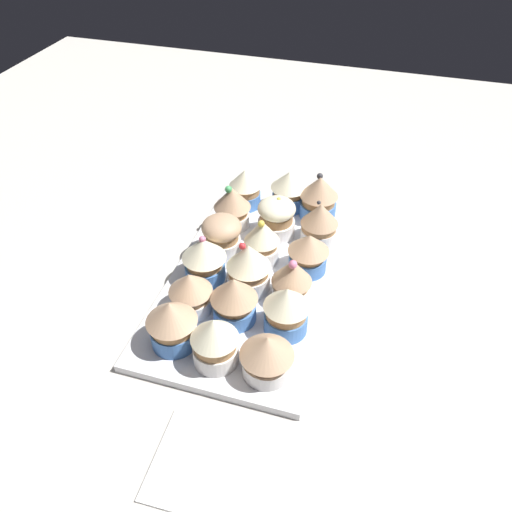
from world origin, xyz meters
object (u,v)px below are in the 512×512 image
Objects in this scene: cupcake_0 at (267,354)px; cupcake_5 at (319,197)px; cupcake_7 at (236,299)px; cupcake_3 at (308,252)px; cupcake_4 at (320,222)px; cupcake_9 at (265,241)px; cupcake_14 at (204,258)px; cupcake_13 at (191,291)px; cupcake_15 at (222,235)px; baking_tray at (256,274)px; napkin at (209,465)px; cupcake_8 at (247,267)px; cupcake_16 at (232,206)px; cupcake_2 at (292,279)px; cupcake_17 at (245,188)px; cupcake_11 at (289,189)px; cupcake_12 at (172,322)px; cupcake_1 at (286,309)px; cupcake_6 at (215,340)px; cupcake_10 at (276,217)px.

cupcake_5 is (33.59, 0.60, 0.66)cm from cupcake_0.
cupcake_3 is at bearing -29.00° from cupcake_7.
cupcake_4 is 9.80cm from cupcake_9.
cupcake_13 is at bearing -175.59° from cupcake_14.
cupcake_3 is 0.98× the size of cupcake_15.
baking_tray is 3.64× the size of napkin.
cupcake_8 reaches higher than cupcake_16.
cupcake_2 is 0.61× the size of napkin.
cupcake_11 is at bearing -79.17° from cupcake_17.
cupcake_17 is (6.10, 14.25, -0.06)cm from cupcake_4.
cupcake_4 is at bearing -27.33° from cupcake_12.
cupcake_1 reaches higher than napkin.
cupcake_3 is at bearing -7.60° from cupcake_2.
cupcake_9 reaches higher than cupcake_13.
cupcake_3 is 0.86× the size of cupcake_14.
cupcake_14 is at bearing 47.20° from cupcake_7.
cupcake_5 reaches higher than cupcake_7.
cupcake_5 is 23.59cm from cupcake_14.
cupcake_4 is 21.12cm from cupcake_7.
cupcake_2 is 0.98× the size of cupcake_14.
cupcake_14 reaches higher than cupcake_15.
cupcake_2 is 14.02cm from cupcake_4.
cupcake_6 is 26.86cm from cupcake_10.
cupcake_2 is 19.35cm from cupcake_16.
cupcake_16 is at bearing 90.09° from cupcake_4.
cupcake_1 is at bearing 178.97° from cupcake_4.
cupcake_1 is 0.98× the size of cupcake_14.
cupcake_3 is 33.21cm from napkin.
cupcake_16 is (9.95, 7.05, 4.44)cm from baking_tray.
cupcake_16 is at bearing 26.75° from cupcake_8.
cupcake_3 is 21.18cm from cupcake_6.
cupcake_0 is at bearing -167.28° from cupcake_10.
cupcake_4 is at bearing -89.91° from cupcake_16.
napkin is (-20.29, 3.24, -4.69)cm from cupcake_1.
napkin is at bearing 174.87° from cupcake_4.
cupcake_17 is (13.39, 0.62, 0.07)cm from cupcake_15.
cupcake_7 is 0.89× the size of cupcake_8.
cupcake_2 is 0.91× the size of cupcake_8.
baking_tray is at bearing -20.70° from cupcake_12.
baking_tray is 18.02cm from cupcake_11.
cupcake_3 is at bearing -2.02° from cupcake_0.
baking_tray is 5.93× the size of cupcake_2.
cupcake_5 is at bearing -9.89° from cupcake_6.
cupcake_8 is (-6.28, 7.45, 0.56)cm from cupcake_3.
cupcake_4 reaches higher than cupcake_3.
cupcake_7 is (7.36, -0.21, 0.06)cm from cupcake_6.
cupcake_14 is (6.37, 13.77, -0.01)cm from cupcake_1.
baking_tray reaches higher than napkin.
cupcake_4 is (27.09, -0.86, 0.31)cm from cupcake_0.
napkin is (-20.22, -10.03, -4.20)cm from cupcake_13.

